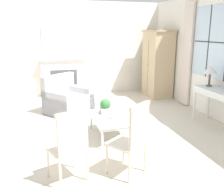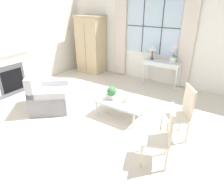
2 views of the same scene
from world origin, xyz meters
TOP-DOWN VIEW (x-y plane):
  - ground_plane at (0.00, 0.00)m, footprint 14.00×14.00m
  - wall_back_windowed at (0.00, 3.02)m, footprint 7.20×0.14m
  - wall_left at (-3.03, 0.60)m, footprint 0.06×7.20m
  - fireplace at (-2.91, -0.07)m, footprint 0.34×1.37m
  - armoire at (-2.13, 2.64)m, footprint 1.00×0.68m
  - console_table at (0.52, 2.72)m, footprint 1.10×0.44m
  - table_lamp at (0.17, 2.74)m, footprint 0.30×0.30m
  - armchair_upholstered at (-1.24, -0.14)m, footprint 1.26×1.27m
  - side_chair_wooden at (1.76, 0.42)m, footprint 0.61×0.61m
  - accent_chair_wooden at (1.70, -0.41)m, footprint 0.56×0.56m
  - coffee_table at (0.42, 0.51)m, footprint 1.06×0.70m
  - potted_plant_small at (0.20, 0.44)m, footprint 0.21×0.21m
  - pillar_candle at (0.55, 0.48)m, footprint 0.12×0.12m

SIDE VIEW (x-z plane):
  - ground_plane at x=0.00m, z-range 0.00..0.00m
  - armchair_upholstered at x=-1.24m, z-range -0.16..0.75m
  - coffee_table at x=0.42m, z-range 0.15..0.54m
  - pillar_candle at x=0.55m, z-range 0.38..0.52m
  - potted_plant_small at x=0.20m, z-range 0.39..0.68m
  - accent_chair_wooden at x=1.70m, z-range 0.05..1.06m
  - side_chair_wooden at x=1.76m, z-range 0.05..1.09m
  - fireplace at x=-2.91m, z-range -0.35..1.71m
  - console_table at x=0.52m, z-range 0.29..1.07m
  - armoire at x=-2.13m, z-range 0.01..1.97m
  - table_lamp at x=0.17m, z-range 0.90..1.34m
  - wall_left at x=-3.03m, z-range 0.00..2.80m
  - wall_back_windowed at x=0.00m, z-range 0.00..2.80m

